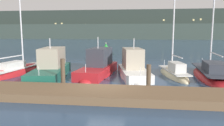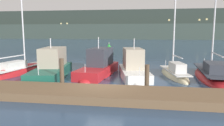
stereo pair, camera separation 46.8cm
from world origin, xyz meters
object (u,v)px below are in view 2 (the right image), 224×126
(motorboat_berth_2, at_px, (52,71))
(sailboat_berth_6, at_px, (213,76))
(sailboat_berth_1, at_px, (21,72))
(sailboat_berth_5, at_px, (174,75))
(motorboat_berth_3, at_px, (99,70))
(channel_buoy, at_px, (109,50))
(motorboat_berth_4, at_px, (134,72))

(motorboat_berth_2, bearing_deg, sailboat_berth_6, 5.90)
(sailboat_berth_1, bearing_deg, sailboat_berth_5, 2.52)
(motorboat_berth_2, bearing_deg, sailboat_berth_5, 8.83)
(sailboat_berth_6, bearing_deg, sailboat_berth_5, 175.82)
(motorboat_berth_3, height_order, sailboat_berth_6, sailboat_berth_6)
(sailboat_berth_1, height_order, sailboat_berth_5, sailboat_berth_1)
(sailboat_berth_1, bearing_deg, channel_buoy, 72.77)
(motorboat_berth_2, distance_m, motorboat_berth_4, 6.78)
(sailboat_berth_1, relative_size, sailboat_berth_6, 0.90)
(motorboat_berth_4, bearing_deg, sailboat_berth_6, 3.52)
(sailboat_berth_6, bearing_deg, sailboat_berth_1, -178.69)
(sailboat_berth_5, bearing_deg, motorboat_berth_4, -169.77)
(motorboat_berth_2, distance_m, motorboat_berth_3, 3.93)
(sailboat_berth_1, relative_size, motorboat_berth_3, 1.60)
(motorboat_berth_4, bearing_deg, sailboat_berth_1, 179.92)
(motorboat_berth_4, bearing_deg, sailboat_berth_5, 10.23)
(channel_buoy, bearing_deg, motorboat_berth_2, -95.95)
(motorboat_berth_3, bearing_deg, sailboat_berth_1, -176.55)
(sailboat_berth_1, height_order, sailboat_berth_6, sailboat_berth_6)
(sailboat_berth_1, xyz_separation_m, sailboat_berth_6, (16.40, 0.37, 0.04))
(sailboat_berth_5, relative_size, sailboat_berth_6, 0.73)
(sailboat_berth_1, relative_size, motorboat_berth_4, 1.75)
(channel_buoy, bearing_deg, motorboat_berth_3, -83.73)
(motorboat_berth_3, bearing_deg, sailboat_berth_5, 1.49)
(motorboat_berth_4, distance_m, sailboat_berth_6, 6.33)
(sailboat_berth_5, relative_size, channel_buoy, 4.89)
(sailboat_berth_1, height_order, motorboat_berth_3, sailboat_berth_1)
(sailboat_berth_5, distance_m, sailboat_berth_6, 2.97)
(motorboat_berth_4, xyz_separation_m, channel_buoy, (-4.85, 16.90, 0.32))
(motorboat_berth_3, bearing_deg, channel_buoy, 96.27)
(motorboat_berth_3, relative_size, motorboat_berth_4, 1.09)
(motorboat_berth_3, height_order, motorboat_berth_4, motorboat_berth_3)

